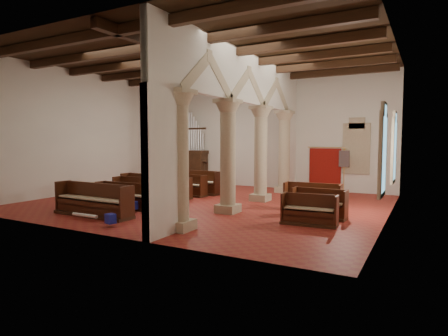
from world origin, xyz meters
TOP-DOWN VIEW (x-y plane):
  - floor at (0.00, 0.00)m, footprint 14.00×14.00m
  - ceiling at (0.00, 0.00)m, footprint 14.00×14.00m
  - wall_back at (0.00, 6.00)m, footprint 14.00×0.02m
  - wall_front at (0.00, -6.00)m, footprint 14.00×0.02m
  - wall_left at (-7.00, 0.00)m, footprint 0.02×12.00m
  - wall_right at (7.00, 0.00)m, footprint 0.02×12.00m
  - ceiling_beams at (0.00, 0.00)m, footprint 13.80×11.80m
  - arcade at (1.80, 0.00)m, footprint 0.90×11.90m
  - window_right_a at (6.98, -1.50)m, footprint 0.03×1.00m
  - window_right_b at (6.98, 2.50)m, footprint 0.03×1.00m
  - window_back at (5.00, 5.98)m, footprint 1.00×0.03m
  - pipe_organ at (-4.50, 5.50)m, footprint 2.10×0.85m
  - lectern at (-3.63, 5.49)m, footprint 0.67×0.70m
  - dossal_curtain at (3.50, 5.92)m, footprint 1.80×0.07m
  - processional_banner at (4.53, 5.49)m, footprint 0.52×0.66m
  - hymnal_box_a at (-0.29, -5.16)m, footprint 0.35×0.31m
  - hymnal_box_b at (-1.30, -3.07)m, footprint 0.30×0.24m
  - hymnal_box_c at (-1.29, -0.25)m, footprint 0.43×0.38m
  - tube_heater_a at (-1.73, -4.88)m, footprint 1.09×0.13m
  - tube_heater_b at (-2.10, -2.98)m, footprint 1.06×0.47m
  - nave_pew_0 at (-2.04, -4.24)m, footprint 3.26×0.82m
  - nave_pew_1 at (-2.61, -3.59)m, footprint 2.91×0.76m
  - nave_pew_2 at (-2.07, -2.60)m, footprint 2.74×0.71m
  - nave_pew_3 at (-2.09, -1.50)m, footprint 2.96×0.80m
  - nave_pew_4 at (-2.44, -0.56)m, footprint 3.29×0.82m
  - nave_pew_5 at (-2.41, 0.17)m, footprint 2.80×0.69m
  - nave_pew_6 at (-2.19, 1.27)m, footprint 2.69×0.85m
  - nave_pew_7 at (-1.99, 1.98)m, footprint 2.83×0.76m
  - aisle_pew_0 at (4.94, -2.02)m, footprint 1.74×0.75m
  - aisle_pew_1 at (4.93, -0.83)m, footprint 1.85×0.74m
  - aisle_pew_2 at (4.43, 0.18)m, footprint 2.10×0.80m

SIDE VIEW (x-z plane):
  - floor at x=0.00m, z-range 0.00..0.00m
  - tube_heater_a at x=-1.73m, z-range 0.11..0.21m
  - tube_heater_b at x=-2.10m, z-range 0.11..0.21m
  - hymnal_box_b at x=-1.30m, z-range 0.10..0.39m
  - hymnal_box_a at x=-0.29m, z-range 0.10..0.40m
  - hymnal_box_c at x=-1.29m, z-range 0.10..0.46m
  - nave_pew_1 at x=-2.61m, z-range -0.16..0.79m
  - nave_pew_5 at x=-2.41m, z-range -0.17..0.80m
  - nave_pew_2 at x=-2.07m, z-range -0.17..0.81m
  - aisle_pew_0 at x=4.94m, z-range -0.16..0.80m
  - nave_pew_6 at x=-2.19m, z-range -0.17..0.83m
  - aisle_pew_1 at x=4.93m, z-range -0.16..0.83m
  - aisle_pew_2 at x=4.43m, z-range -0.17..0.87m
  - nave_pew_3 at x=-2.09m, z-range -0.18..0.89m
  - nave_pew_4 at x=-2.44m, z-range -0.19..0.92m
  - nave_pew_0 at x=-2.04m, z-range -0.19..0.94m
  - nave_pew_7 at x=-1.99m, z-range -0.19..0.94m
  - lectern at x=-3.63m, z-range -0.12..1.31m
  - processional_banner at x=4.53m, z-range -0.36..1.92m
  - dossal_curtain at x=3.50m, z-range 0.08..2.25m
  - pipe_organ at x=-4.50m, z-range -0.83..3.57m
  - window_right_a at x=6.98m, z-range 1.10..3.30m
  - window_right_b at x=6.98m, z-range 1.10..3.30m
  - window_back at x=5.00m, z-range 1.10..3.30m
  - wall_back at x=0.00m, z-range 0.00..6.00m
  - wall_front at x=0.00m, z-range 0.00..6.00m
  - wall_left at x=-7.00m, z-range 0.00..6.00m
  - wall_right at x=7.00m, z-range 0.00..6.00m
  - arcade at x=1.80m, z-range 0.56..6.56m
  - ceiling_beams at x=0.00m, z-range 5.67..5.97m
  - ceiling at x=0.00m, z-range 6.00..6.00m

